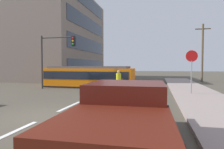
# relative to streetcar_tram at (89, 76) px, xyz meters

# --- Properties ---
(ground_plane) EXTENTS (120.00, 120.00, 0.00)m
(ground_plane) POSITION_rel_streetcar_tram_xyz_m (2.04, -0.46, -1.01)
(ground_plane) COLOR #4B4538
(sidewalk_curb_right) EXTENTS (3.20, 36.00, 0.14)m
(sidewalk_curb_right) POSITION_rel_streetcar_tram_xyz_m (8.84, -4.46, -0.94)
(sidewalk_curb_right) COLOR gray
(sidewalk_curb_right) RESTS_ON ground
(lane_stripe_0) EXTENTS (0.16, 2.40, 0.01)m
(lane_stripe_0) POSITION_rel_streetcar_tram_xyz_m (2.04, -12.46, -1.01)
(lane_stripe_0) COLOR silver
(lane_stripe_0) RESTS_ON ground
(lane_stripe_1) EXTENTS (0.16, 2.40, 0.01)m
(lane_stripe_1) POSITION_rel_streetcar_tram_xyz_m (2.04, -8.46, -1.01)
(lane_stripe_1) COLOR silver
(lane_stripe_1) RESTS_ON ground
(lane_stripe_2) EXTENTS (0.16, 2.40, 0.01)m
(lane_stripe_2) POSITION_rel_streetcar_tram_xyz_m (2.04, -4.46, -1.01)
(lane_stripe_2) COLOR silver
(lane_stripe_2) RESTS_ON ground
(lane_stripe_3) EXTENTS (0.16, 2.40, 0.01)m
(lane_stripe_3) POSITION_rel_streetcar_tram_xyz_m (2.04, 6.00, -1.01)
(lane_stripe_3) COLOR silver
(lane_stripe_3) RESTS_ON ground
(lane_stripe_4) EXTENTS (0.16, 2.40, 0.01)m
(lane_stripe_4) POSITION_rel_streetcar_tram_xyz_m (2.04, 12.00, -1.01)
(lane_stripe_4) COLOR silver
(lane_stripe_4) RESTS_ON ground
(corner_building) EXTENTS (17.18, 17.22, 12.80)m
(corner_building) POSITION_rel_streetcar_tram_xyz_m (-12.64, 11.19, 5.39)
(corner_building) COLOR gray
(corner_building) RESTS_ON ground
(streetcar_tram) EXTENTS (8.35, 2.76, 1.96)m
(streetcar_tram) POSITION_rel_streetcar_tram_xyz_m (0.00, 0.00, 0.00)
(streetcar_tram) COLOR orange
(streetcar_tram) RESTS_ON ground
(city_bus) EXTENTS (2.60, 6.03, 1.88)m
(city_bus) POSITION_rel_streetcar_tram_xyz_m (1.04, 6.35, 0.07)
(city_bus) COLOR yellow
(city_bus) RESTS_ON ground
(pedestrian_crossing) EXTENTS (0.51, 0.36, 1.67)m
(pedestrian_crossing) POSITION_rel_streetcar_tram_xyz_m (3.46, -3.25, -0.07)
(pedestrian_crossing) COLOR #2A2348
(pedestrian_crossing) RESTS_ON ground
(pickup_truck_parked) EXTENTS (2.38, 5.05, 1.55)m
(pickup_truck_parked) POSITION_rel_streetcar_tram_xyz_m (5.47, -12.77, -0.21)
(pickup_truck_parked) COLOR #51170C
(pickup_truck_parked) RESTS_ON ground
(stop_sign) EXTENTS (0.76, 0.07, 2.88)m
(stop_sign) POSITION_rel_streetcar_tram_xyz_m (8.43, -3.33, 1.18)
(stop_sign) COLOR gray
(stop_sign) RESTS_ON sidewalk_curb_right
(traffic_light_mast) EXTENTS (3.17, 0.33, 4.59)m
(traffic_light_mast) POSITION_rel_streetcar_tram_xyz_m (-2.25, -2.05, 2.25)
(traffic_light_mast) COLOR #333333
(traffic_light_mast) RESTS_ON ground
(utility_pole_mid) EXTENTS (1.80, 0.24, 7.13)m
(utility_pole_mid) POSITION_rel_streetcar_tram_xyz_m (11.60, 8.97, 2.73)
(utility_pole_mid) COLOR brown
(utility_pole_mid) RESTS_ON ground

